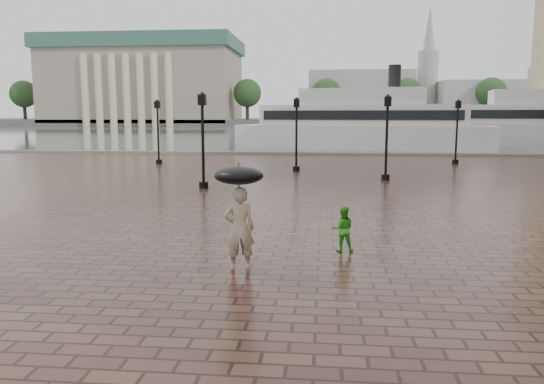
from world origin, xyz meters
The scene contains 12 objects.
ground centered at (0.00, 0.00, 0.00)m, with size 300.00×300.00×0.00m, color #381E19.
harbour_water centered at (0.00, 92.00, 0.00)m, with size 240.00×240.00×0.00m, color #485257.
quay_edge centered at (0.00, 32.00, 0.00)m, with size 80.00×0.60×0.30m, color slate.
far_shore centered at (0.00, 160.00, 1.00)m, with size 300.00×60.00×2.00m, color #4C4C47.
museum centered at (-55.00, 144.61, 13.91)m, with size 57.00×32.50×26.00m.
distant_skyline centered at (48.14, 150.00, 9.45)m, with size 102.50×22.00×33.00m.
far_trees centered at (0.00, 138.00, 9.42)m, with size 188.00×8.00×13.50m.
street_lamps centered at (-1.60, 17.60, 2.33)m, with size 21.44×14.44×4.40m.
adult_pedestrian centered at (-2.15, -3.15, 0.95)m, with size 0.69×0.46×1.90m, color tan.
child_pedestrian centered at (0.22, -1.27, 0.59)m, with size 0.57×0.44×1.17m, color green.
ferry_near centered at (3.48, 39.41, 2.47)m, with size 25.78×11.20×8.22m.
umbrella centered at (-2.15, -3.15, 2.15)m, with size 1.10×1.10×1.20m.
Camera 1 is at (-0.28, -14.64, 3.49)m, focal length 35.00 mm.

